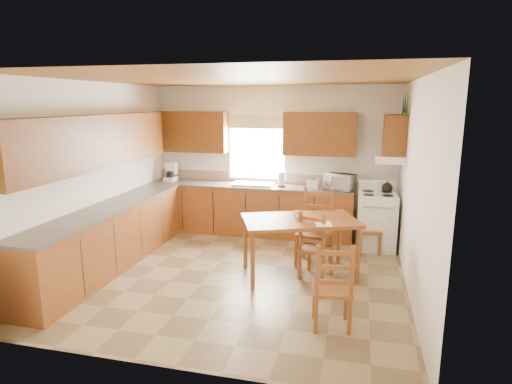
% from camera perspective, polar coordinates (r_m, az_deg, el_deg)
% --- Properties ---
extents(floor, '(4.50, 4.50, 0.00)m').
position_cam_1_polar(floor, '(6.19, -2.05, -10.97)').
color(floor, olive).
rests_on(floor, ground).
extents(ceiling, '(4.50, 4.50, 0.00)m').
position_cam_1_polar(ceiling, '(5.71, -2.25, 14.86)').
color(ceiling, brown).
rests_on(ceiling, floor).
extents(wall_left, '(4.50, 4.50, 0.00)m').
position_cam_1_polar(wall_left, '(6.76, -20.83, 2.15)').
color(wall_left, silver).
rests_on(wall_left, floor).
extents(wall_right, '(4.50, 4.50, 0.00)m').
position_cam_1_polar(wall_right, '(5.63, 20.49, 0.32)').
color(wall_right, silver).
rests_on(wall_right, floor).
extents(wall_back, '(4.50, 4.50, 0.00)m').
position_cam_1_polar(wall_back, '(7.96, 2.29, 4.30)').
color(wall_back, silver).
rests_on(wall_back, floor).
extents(wall_front, '(4.50, 4.50, 0.00)m').
position_cam_1_polar(wall_front, '(3.74, -11.61, -4.77)').
color(wall_front, silver).
rests_on(wall_front, floor).
extents(lower_cab_back, '(3.75, 0.60, 0.88)m').
position_cam_1_polar(lower_cab_back, '(7.93, -0.86, -2.43)').
color(lower_cab_back, brown).
rests_on(lower_cab_back, floor).
extents(lower_cab_left, '(0.60, 3.60, 0.88)m').
position_cam_1_polar(lower_cab_left, '(6.68, -18.84, -5.86)').
color(lower_cab_left, brown).
rests_on(lower_cab_left, floor).
extents(counter_back, '(3.75, 0.63, 0.04)m').
position_cam_1_polar(counter_back, '(7.83, -0.87, 0.83)').
color(counter_back, brown).
rests_on(counter_back, lower_cab_back).
extents(counter_left, '(0.63, 3.60, 0.04)m').
position_cam_1_polar(counter_left, '(6.56, -19.11, -2.03)').
color(counter_left, brown).
rests_on(counter_left, lower_cab_left).
extents(backsplash, '(3.75, 0.01, 0.18)m').
position_cam_1_polar(backsplash, '(8.08, -0.35, 1.99)').
color(backsplash, gray).
rests_on(backsplash, counter_back).
extents(upper_cab_back_left, '(1.41, 0.33, 0.75)m').
position_cam_1_polar(upper_cab_back_left, '(8.20, -8.68, 7.94)').
color(upper_cab_back_left, brown).
rests_on(upper_cab_back_left, wall_back).
extents(upper_cab_back_right, '(1.25, 0.33, 0.75)m').
position_cam_1_polar(upper_cab_back_right, '(7.62, 8.50, 7.65)').
color(upper_cab_back_right, brown).
rests_on(upper_cab_back_right, wall_back).
extents(upper_cab_left, '(0.33, 3.60, 0.75)m').
position_cam_1_polar(upper_cab_left, '(6.48, -20.70, 6.28)').
color(upper_cab_left, brown).
rests_on(upper_cab_left, wall_left).
extents(upper_cab_stove, '(0.33, 0.62, 0.62)m').
position_cam_1_polar(upper_cab_stove, '(7.17, 17.98, 7.30)').
color(upper_cab_stove, brown).
rests_on(upper_cab_stove, wall_right).
extents(range_hood, '(0.44, 0.62, 0.12)m').
position_cam_1_polar(range_hood, '(7.20, 17.39, 4.31)').
color(range_hood, silver).
rests_on(range_hood, wall_right).
extents(window_frame, '(1.13, 0.02, 1.18)m').
position_cam_1_polar(window_frame, '(7.97, 0.13, 5.76)').
color(window_frame, silver).
rests_on(window_frame, wall_back).
extents(window_pane, '(1.05, 0.01, 1.10)m').
position_cam_1_polar(window_pane, '(7.97, 0.12, 5.76)').
color(window_pane, white).
rests_on(window_pane, wall_back).
extents(window_valance, '(1.19, 0.01, 0.24)m').
position_cam_1_polar(window_valance, '(7.90, 0.08, 9.35)').
color(window_valance, '#5D7E3E').
rests_on(window_valance, wall_back).
extents(sink_basin, '(0.75, 0.45, 0.04)m').
position_cam_1_polar(sink_basin, '(7.80, -0.34, 1.10)').
color(sink_basin, silver).
rests_on(sink_basin, counter_back).
extents(pine_decal_a, '(0.22, 0.22, 0.36)m').
position_cam_1_polar(pine_decal_a, '(6.84, 19.53, 11.03)').
color(pine_decal_a, black).
rests_on(pine_decal_a, wall_right).
extents(pine_decal_b, '(0.22, 0.22, 0.36)m').
position_cam_1_polar(pine_decal_b, '(7.16, 19.31, 11.38)').
color(pine_decal_b, black).
rests_on(pine_decal_b, wall_right).
extents(pine_decal_c, '(0.22, 0.22, 0.36)m').
position_cam_1_polar(pine_decal_c, '(7.48, 19.06, 11.09)').
color(pine_decal_c, black).
rests_on(pine_decal_c, wall_right).
extents(stove, '(0.64, 0.66, 0.92)m').
position_cam_1_polar(stove, '(7.39, 15.72, -3.82)').
color(stove, silver).
rests_on(stove, floor).
extents(coffeemaker, '(0.20, 0.23, 0.30)m').
position_cam_1_polar(coffeemaker, '(8.33, -11.35, 2.48)').
color(coffeemaker, silver).
rests_on(coffeemaker, counter_back).
extents(paper_towel, '(0.14, 0.14, 0.26)m').
position_cam_1_polar(paper_towel, '(7.65, 3.38, 1.69)').
color(paper_towel, white).
rests_on(paper_towel, counter_back).
extents(toaster, '(0.20, 0.13, 0.16)m').
position_cam_1_polar(toaster, '(7.53, 7.55, 1.07)').
color(toaster, silver).
rests_on(toaster, counter_back).
extents(microwave, '(0.53, 0.45, 0.27)m').
position_cam_1_polar(microwave, '(7.52, 11.10, 1.34)').
color(microwave, silver).
rests_on(microwave, counter_back).
extents(dining_table, '(1.76, 1.40, 0.83)m').
position_cam_1_polar(dining_table, '(6.05, 5.79, -7.37)').
color(dining_table, brown).
rests_on(dining_table, floor).
extents(chair_near_left, '(0.47, 0.45, 0.98)m').
position_cam_1_polar(chair_near_left, '(4.77, 10.14, -12.00)').
color(chair_near_left, brown).
rests_on(chair_near_left, floor).
extents(chair_near_right, '(0.50, 0.48, 0.95)m').
position_cam_1_polar(chair_near_right, '(6.01, 8.03, -6.92)').
color(chair_near_right, brown).
rests_on(chair_near_right, floor).
extents(chair_far_left, '(0.55, 0.53, 1.13)m').
position_cam_1_polar(chair_far_left, '(6.42, 7.76, -4.86)').
color(chair_far_left, brown).
rests_on(chair_far_left, floor).
extents(chair_far_right, '(0.41, 0.39, 0.85)m').
position_cam_1_polar(chair_far_right, '(7.16, 14.89, -4.54)').
color(chair_far_right, brown).
rests_on(chair_far_right, floor).
extents(table_paper, '(0.25, 0.31, 0.00)m').
position_cam_1_polar(table_paper, '(5.73, 8.99, -4.21)').
color(table_paper, white).
rests_on(table_paper, dining_table).
extents(table_card, '(0.08, 0.05, 0.11)m').
position_cam_1_polar(table_card, '(5.96, 5.44, -2.96)').
color(table_card, white).
rests_on(table_card, dining_table).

